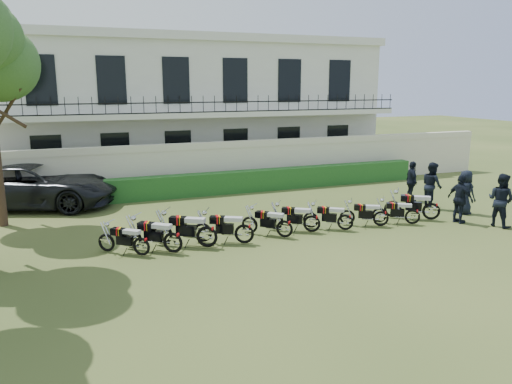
% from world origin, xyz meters
% --- Properties ---
extents(ground, '(100.00, 100.00, 0.00)m').
position_xyz_m(ground, '(0.00, 0.00, 0.00)').
color(ground, '#33471C').
rests_on(ground, ground).
extents(perimeter_wall, '(30.00, 0.35, 2.30)m').
position_xyz_m(perimeter_wall, '(0.00, 8.00, 1.17)').
color(perimeter_wall, beige).
rests_on(perimeter_wall, ground).
extents(hedge, '(18.00, 0.60, 1.00)m').
position_xyz_m(hedge, '(1.00, 7.20, 0.50)').
color(hedge, '#19471B').
rests_on(hedge, ground).
extents(building, '(20.40, 9.60, 7.40)m').
position_xyz_m(building, '(0.00, 13.96, 3.71)').
color(building, silver).
rests_on(building, ground).
extents(motorcycle_0, '(1.40, 1.18, 0.95)m').
position_xyz_m(motorcycle_0, '(-4.91, -0.08, 0.44)').
color(motorcycle_0, black).
rests_on(motorcycle_0, ground).
extents(motorcycle_1, '(1.62, 1.31, 1.08)m').
position_xyz_m(motorcycle_1, '(-4.00, -0.18, 0.50)').
color(motorcycle_1, black).
rests_on(motorcycle_1, ground).
extents(motorcycle_2, '(1.86, 1.18, 1.15)m').
position_xyz_m(motorcycle_2, '(-2.91, -0.04, 0.53)').
color(motorcycle_2, black).
rests_on(motorcycle_2, ground).
extents(motorcycle_3, '(1.77, 1.02, 1.07)m').
position_xyz_m(motorcycle_3, '(-1.72, -0.10, 0.49)').
color(motorcycle_3, black).
rests_on(motorcycle_3, ground).
extents(motorcycle_4, '(1.37, 1.32, 0.99)m').
position_xyz_m(motorcycle_4, '(-0.28, 0.02, 0.46)').
color(motorcycle_4, black).
rests_on(motorcycle_4, ground).
extents(motorcycle_5, '(1.59, 1.10, 1.01)m').
position_xyz_m(motorcycle_5, '(0.83, 0.22, 0.47)').
color(motorcycle_5, black).
rests_on(motorcycle_5, ground).
extents(motorcycle_6, '(1.47, 1.08, 0.95)m').
position_xyz_m(motorcycle_6, '(2.01, 0.01, 0.44)').
color(motorcycle_6, black).
rests_on(motorcycle_6, ground).
extents(motorcycle_7, '(1.52, 0.94, 0.93)m').
position_xyz_m(motorcycle_7, '(3.44, -0.01, 0.43)').
color(motorcycle_7, black).
rests_on(motorcycle_7, ground).
extents(motorcycle_8, '(1.46, 1.00, 0.92)m').
position_xyz_m(motorcycle_8, '(4.65, -0.21, 0.43)').
color(motorcycle_8, black).
rests_on(motorcycle_8, ground).
extents(motorcycle_9, '(1.69, 1.26, 1.10)m').
position_xyz_m(motorcycle_9, '(5.67, 0.01, 0.51)').
color(motorcycle_9, black).
rests_on(motorcycle_9, ground).
extents(suv, '(7.06, 4.97, 1.79)m').
position_xyz_m(suv, '(-8.00, 7.49, 0.89)').
color(suv, black).
rests_on(suv, ground).
extents(officer_1, '(0.92, 1.07, 1.90)m').
position_xyz_m(officer_1, '(7.37, -1.48, 0.95)').
color(officer_1, black).
rests_on(officer_1, ground).
extents(officer_2, '(0.59, 1.09, 1.77)m').
position_xyz_m(officer_2, '(6.38, -0.62, 0.89)').
color(officer_2, black).
rests_on(officer_2, ground).
extents(officer_3, '(0.68, 0.92, 1.71)m').
position_xyz_m(officer_3, '(7.52, 0.35, 0.85)').
color(officer_3, black).
rests_on(officer_3, ground).
extents(officer_4, '(0.88, 1.04, 1.88)m').
position_xyz_m(officer_4, '(6.94, 1.54, 0.94)').
color(officer_4, black).
rests_on(officer_4, ground).
extents(officer_5, '(0.71, 1.10, 1.73)m').
position_xyz_m(officer_5, '(6.95, 2.81, 0.87)').
color(officer_5, black).
rests_on(officer_5, ground).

